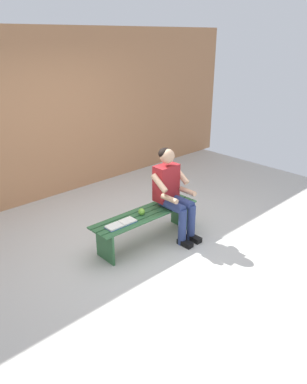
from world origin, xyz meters
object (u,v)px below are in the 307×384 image
apple (142,212)px  book_open (121,224)px  person_seated (172,190)px  bench_near (146,220)px

apple → book_open: size_ratio=0.21×
apple → book_open: bearing=4.0°
person_seated → book_open: bearing=-4.8°
person_seated → book_open: 0.88m
book_open → bench_near: bearing=-175.1°
book_open → person_seated: bearing=176.5°
bench_near → person_seated: size_ratio=1.28×
apple → bench_near: bearing=-177.5°
bench_near → apple: size_ratio=17.92×
bench_near → book_open: 0.46m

